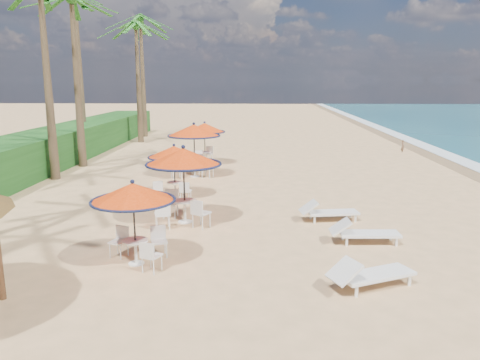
{
  "coord_description": "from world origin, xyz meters",
  "views": [
    {
      "loc": [
        -2.17,
        -10.87,
        4.5
      ],
      "look_at": [
        -2.8,
        4.5,
        1.2
      ],
      "focal_mm": 35.0,
      "sensor_mm": 36.0,
      "label": 1
    }
  ],
  "objects_px": {
    "station_0": "(135,202)",
    "station_4": "(204,132)",
    "lounger_far": "(327,211)",
    "station_1": "(183,166)",
    "lounger_near": "(369,274)",
    "station_2": "(174,157)",
    "lounger_mid": "(362,232)",
    "station_3": "(194,137)"
  },
  "relations": [
    {
      "from": "station_1",
      "to": "lounger_far",
      "type": "bearing_deg",
      "value": 4.89
    },
    {
      "from": "station_2",
      "to": "station_4",
      "type": "bearing_deg",
      "value": 87.56
    },
    {
      "from": "station_1",
      "to": "lounger_far",
      "type": "height_order",
      "value": "station_1"
    },
    {
      "from": "station_0",
      "to": "lounger_near",
      "type": "height_order",
      "value": "station_0"
    },
    {
      "from": "lounger_near",
      "to": "lounger_far",
      "type": "height_order",
      "value": "lounger_near"
    },
    {
      "from": "station_0",
      "to": "station_4",
      "type": "relative_size",
      "value": 0.93
    },
    {
      "from": "station_2",
      "to": "lounger_mid",
      "type": "relative_size",
      "value": 1.08
    },
    {
      "from": "station_2",
      "to": "lounger_far",
      "type": "relative_size",
      "value": 1.06
    },
    {
      "from": "lounger_far",
      "to": "lounger_near",
      "type": "bearing_deg",
      "value": -96.61
    },
    {
      "from": "station_2",
      "to": "station_1",
      "type": "bearing_deg",
      "value": -74.86
    },
    {
      "from": "lounger_far",
      "to": "station_1",
      "type": "bearing_deg",
      "value": 175.96
    },
    {
      "from": "station_0",
      "to": "lounger_near",
      "type": "xyz_separation_m",
      "value": [
        5.45,
        -1.19,
        -1.24
      ]
    },
    {
      "from": "station_3",
      "to": "station_4",
      "type": "distance_m",
      "value": 3.42
    },
    {
      "from": "lounger_far",
      "to": "station_0",
      "type": "bearing_deg",
      "value": -152.61
    },
    {
      "from": "lounger_near",
      "to": "station_1",
      "type": "bearing_deg",
      "value": 111.11
    },
    {
      "from": "station_0",
      "to": "lounger_near",
      "type": "distance_m",
      "value": 5.72
    },
    {
      "from": "station_0",
      "to": "station_2",
      "type": "distance_m",
      "value": 6.68
    },
    {
      "from": "lounger_mid",
      "to": "station_1",
      "type": "bearing_deg",
      "value": 159.8
    },
    {
      "from": "station_4",
      "to": "lounger_far",
      "type": "distance_m",
      "value": 11.62
    },
    {
      "from": "station_2",
      "to": "station_3",
      "type": "distance_m",
      "value": 4.07
    },
    {
      "from": "station_1",
      "to": "lounger_far",
      "type": "distance_m",
      "value": 4.89
    },
    {
      "from": "lounger_near",
      "to": "lounger_mid",
      "type": "relative_size",
      "value": 1.07
    },
    {
      "from": "station_1",
      "to": "station_4",
      "type": "xyz_separation_m",
      "value": [
        -0.55,
        10.69,
        -0.06
      ]
    },
    {
      "from": "station_3",
      "to": "lounger_far",
      "type": "distance_m",
      "value": 8.8
    },
    {
      "from": "station_2",
      "to": "lounger_near",
      "type": "xyz_separation_m",
      "value": [
        5.7,
        -7.87,
        -1.27
      ]
    },
    {
      "from": "lounger_mid",
      "to": "station_0",
      "type": "bearing_deg",
      "value": -165.91
    },
    {
      "from": "lounger_mid",
      "to": "station_2",
      "type": "bearing_deg",
      "value": 139.15
    },
    {
      "from": "station_0",
      "to": "lounger_far",
      "type": "relative_size",
      "value": 1.09
    },
    {
      "from": "station_3",
      "to": "station_4",
      "type": "bearing_deg",
      "value": 88.45
    },
    {
      "from": "station_2",
      "to": "station_4",
      "type": "xyz_separation_m",
      "value": [
        0.32,
        7.47,
        0.16
      ]
    },
    {
      "from": "station_1",
      "to": "lounger_far",
      "type": "xyz_separation_m",
      "value": [
        4.63,
        0.4,
        -1.52
      ]
    },
    {
      "from": "station_4",
      "to": "lounger_near",
      "type": "bearing_deg",
      "value": -70.67
    },
    {
      "from": "lounger_mid",
      "to": "station_3",
      "type": "bearing_deg",
      "value": 121.29
    },
    {
      "from": "station_1",
      "to": "station_3",
      "type": "relative_size",
      "value": 0.97
    },
    {
      "from": "station_3",
      "to": "lounger_near",
      "type": "relative_size",
      "value": 1.23
    },
    {
      "from": "station_3",
      "to": "lounger_near",
      "type": "bearing_deg",
      "value": -65.33
    },
    {
      "from": "station_0",
      "to": "lounger_mid",
      "type": "relative_size",
      "value": 1.1
    },
    {
      "from": "station_0",
      "to": "station_1",
      "type": "xyz_separation_m",
      "value": [
        0.62,
        3.46,
        0.26
      ]
    },
    {
      "from": "station_2",
      "to": "lounger_near",
      "type": "height_order",
      "value": "station_2"
    },
    {
      "from": "station_4",
      "to": "lounger_mid",
      "type": "height_order",
      "value": "station_4"
    },
    {
      "from": "station_1",
      "to": "lounger_mid",
      "type": "relative_size",
      "value": 1.28
    },
    {
      "from": "station_3",
      "to": "lounger_far",
      "type": "relative_size",
      "value": 1.3
    }
  ]
}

